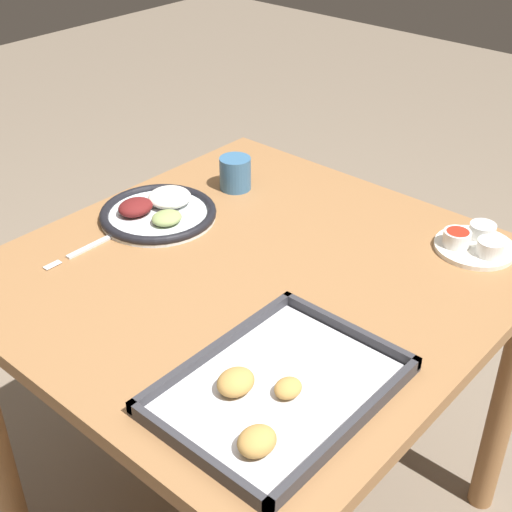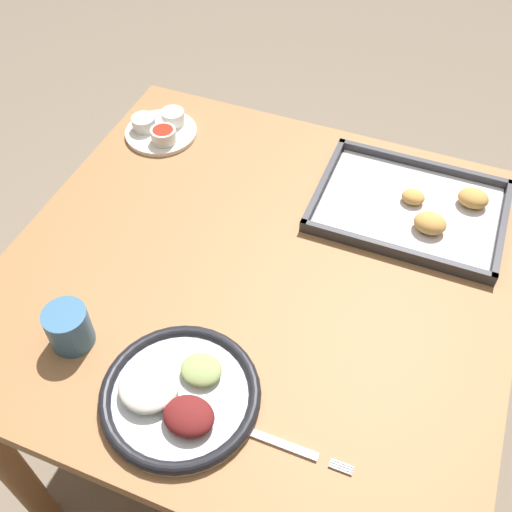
% 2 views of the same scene
% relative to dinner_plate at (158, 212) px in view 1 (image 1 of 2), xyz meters
% --- Properties ---
extents(dining_table, '(0.92, 0.89, 0.72)m').
position_rel_dinner_plate_xyz_m(dining_table, '(0.02, 0.29, -0.13)').
color(dining_table, olive).
rests_on(dining_table, ground_plane).
extents(dinner_plate, '(0.25, 0.25, 0.04)m').
position_rel_dinner_plate_xyz_m(dinner_plate, '(0.00, 0.00, 0.00)').
color(dinner_plate, silver).
rests_on(dinner_plate, dining_table).
extents(fork, '(0.19, 0.01, 0.00)m').
position_rel_dinner_plate_xyz_m(fork, '(0.18, -0.01, -0.01)').
color(fork, silver).
rests_on(fork, dining_table).
extents(saucer_plate, '(0.16, 0.16, 0.04)m').
position_rel_dinner_plate_xyz_m(saucer_plate, '(-0.33, 0.57, 0.00)').
color(saucer_plate, white).
rests_on(saucer_plate, dining_table).
extents(baking_tray, '(0.37, 0.27, 0.04)m').
position_rel_dinner_plate_xyz_m(baking_tray, '(0.25, 0.54, -0.00)').
color(baking_tray, '#333338').
rests_on(baking_tray, dining_table).
extents(drinking_cup, '(0.07, 0.07, 0.08)m').
position_rel_dinner_plate_xyz_m(drinking_cup, '(-0.21, 0.03, 0.02)').
color(drinking_cup, '#38668E').
rests_on(drinking_cup, dining_table).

